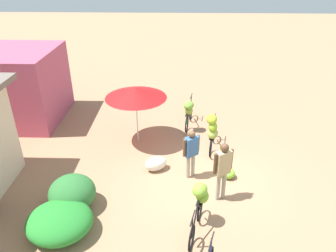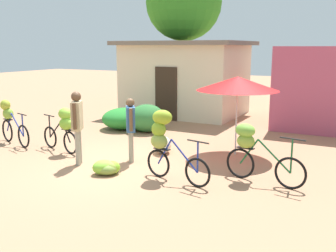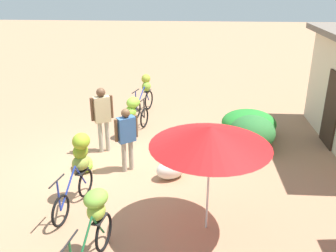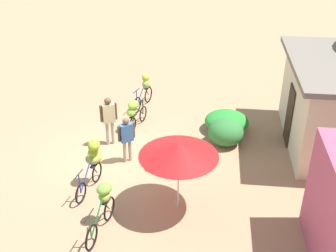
{
  "view_description": "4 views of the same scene",
  "coord_description": "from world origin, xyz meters",
  "px_view_note": "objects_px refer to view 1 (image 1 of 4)",
  "views": [
    {
      "loc": [
        -7.56,
        0.84,
        5.91
      ],
      "look_at": [
        1.22,
        1.11,
        1.19
      ],
      "focal_mm": 34.64,
      "sensor_mm": 36.0,
      "label": 1
    },
    {
      "loc": [
        5.29,
        -7.17,
        2.73
      ],
      "look_at": [
        0.89,
        1.19,
        0.79
      ],
      "focal_mm": 41.42,
      "sensor_mm": 36.0,
      "label": 2
    },
    {
      "loc": [
        7.9,
        1.87,
        4.31
      ],
      "look_at": [
        0.07,
        1.35,
        1.06
      ],
      "focal_mm": 39.27,
      "sensor_mm": 36.0,
      "label": 3
    },
    {
      "loc": [
        11.19,
        2.93,
        7.55
      ],
      "look_at": [
        0.12,
        1.69,
        1.26
      ],
      "focal_mm": 44.79,
      "sensor_mm": 36.0,
      "label": 4
    }
  ],
  "objects_px": {
    "bicycle_near_pile": "(199,202)",
    "shop_pink": "(22,86)",
    "market_umbrella": "(136,93)",
    "person_vendor": "(191,149)",
    "banana_pile_on_ground": "(226,172)",
    "bicycle_by_shop": "(189,111)",
    "person_bystander": "(223,166)",
    "bicycle_center_loaded": "(212,130)",
    "produce_sack": "(156,164)"
  },
  "relations": [
    {
      "from": "bicycle_near_pile",
      "to": "produce_sack",
      "type": "height_order",
      "value": "bicycle_near_pile"
    },
    {
      "from": "bicycle_by_shop",
      "to": "shop_pink",
      "type": "bearing_deg",
      "value": 83.43
    },
    {
      "from": "shop_pink",
      "to": "banana_pile_on_ground",
      "type": "height_order",
      "value": "shop_pink"
    },
    {
      "from": "shop_pink",
      "to": "person_bystander",
      "type": "bearing_deg",
      "value": -123.0
    },
    {
      "from": "banana_pile_on_ground",
      "to": "person_vendor",
      "type": "distance_m",
      "value": 1.32
    },
    {
      "from": "market_umbrella",
      "to": "bicycle_center_loaded",
      "type": "relative_size",
      "value": 1.3
    },
    {
      "from": "bicycle_near_pile",
      "to": "person_bystander",
      "type": "distance_m",
      "value": 1.25
    },
    {
      "from": "bicycle_center_loaded",
      "to": "produce_sack",
      "type": "xyz_separation_m",
      "value": [
        -1.01,
        1.77,
        -0.65
      ]
    },
    {
      "from": "bicycle_center_loaded",
      "to": "bicycle_near_pile",
      "type": "bearing_deg",
      "value": 169.79
    },
    {
      "from": "bicycle_near_pile",
      "to": "bicycle_by_shop",
      "type": "height_order",
      "value": "bicycle_near_pile"
    },
    {
      "from": "banana_pile_on_ground",
      "to": "bicycle_center_loaded",
      "type": "bearing_deg",
      "value": 14.65
    },
    {
      "from": "bicycle_near_pile",
      "to": "person_vendor",
      "type": "bearing_deg",
      "value": 3.84
    },
    {
      "from": "banana_pile_on_ground",
      "to": "bicycle_by_shop",
      "type": "bearing_deg",
      "value": 19.59
    },
    {
      "from": "market_umbrella",
      "to": "person_vendor",
      "type": "xyz_separation_m",
      "value": [
        -2.03,
        -1.79,
        -0.89
      ]
    },
    {
      "from": "banana_pile_on_ground",
      "to": "produce_sack",
      "type": "relative_size",
      "value": 1.01
    },
    {
      "from": "bicycle_center_loaded",
      "to": "person_vendor",
      "type": "xyz_separation_m",
      "value": [
        -1.31,
        0.73,
        0.07
      ]
    },
    {
      "from": "bicycle_center_loaded",
      "to": "banana_pile_on_ground",
      "type": "height_order",
      "value": "bicycle_center_loaded"
    },
    {
      "from": "market_umbrella",
      "to": "bicycle_near_pile",
      "type": "xyz_separation_m",
      "value": [
        -4.02,
        -1.92,
        -1.09
      ]
    },
    {
      "from": "shop_pink",
      "to": "bicycle_by_shop",
      "type": "height_order",
      "value": "shop_pink"
    },
    {
      "from": "person_vendor",
      "to": "person_bystander",
      "type": "xyz_separation_m",
      "value": [
        -0.96,
        -0.78,
        0.12
      ]
    },
    {
      "from": "shop_pink",
      "to": "banana_pile_on_ground",
      "type": "bearing_deg",
      "value": -116.07
    },
    {
      "from": "person_bystander",
      "to": "produce_sack",
      "type": "bearing_deg",
      "value": 55.26
    },
    {
      "from": "shop_pink",
      "to": "bicycle_center_loaded",
      "type": "relative_size",
      "value": 2.01
    },
    {
      "from": "produce_sack",
      "to": "person_bystander",
      "type": "distance_m",
      "value": 2.37
    },
    {
      "from": "person_vendor",
      "to": "market_umbrella",
      "type": "bearing_deg",
      "value": 41.35
    },
    {
      "from": "bicycle_by_shop",
      "to": "produce_sack",
      "type": "distance_m",
      "value": 2.92
    },
    {
      "from": "bicycle_center_loaded",
      "to": "banana_pile_on_ground",
      "type": "relative_size",
      "value": 2.24
    },
    {
      "from": "market_umbrella",
      "to": "produce_sack",
      "type": "xyz_separation_m",
      "value": [
        -1.73,
        -0.75,
        -1.61
      ]
    },
    {
      "from": "produce_sack",
      "to": "bicycle_center_loaded",
      "type": "bearing_deg",
      "value": -60.21
    },
    {
      "from": "bicycle_by_shop",
      "to": "banana_pile_on_ground",
      "type": "height_order",
      "value": "bicycle_by_shop"
    },
    {
      "from": "market_umbrella",
      "to": "bicycle_center_loaded",
      "type": "height_order",
      "value": "market_umbrella"
    },
    {
      "from": "bicycle_center_loaded",
      "to": "bicycle_by_shop",
      "type": "height_order",
      "value": "bicycle_center_loaded"
    },
    {
      "from": "bicycle_by_shop",
      "to": "produce_sack",
      "type": "height_order",
      "value": "bicycle_by_shop"
    },
    {
      "from": "market_umbrella",
      "to": "person_bystander",
      "type": "relative_size",
      "value": 1.19
    },
    {
      "from": "produce_sack",
      "to": "bicycle_near_pile",
      "type": "bearing_deg",
      "value": -152.83
    },
    {
      "from": "bicycle_center_loaded",
      "to": "person_bystander",
      "type": "height_order",
      "value": "person_bystander"
    },
    {
      "from": "shop_pink",
      "to": "market_umbrella",
      "type": "xyz_separation_m",
      "value": [
        -1.68,
        -4.63,
        0.46
      ]
    },
    {
      "from": "bicycle_by_shop",
      "to": "person_vendor",
      "type": "bearing_deg",
      "value": 179.68
    },
    {
      "from": "person_vendor",
      "to": "banana_pile_on_ground",
      "type": "bearing_deg",
      "value": -86.83
    },
    {
      "from": "shop_pink",
      "to": "bicycle_near_pile",
      "type": "distance_m",
      "value": 8.7
    },
    {
      "from": "produce_sack",
      "to": "person_vendor",
      "type": "bearing_deg",
      "value": -106.13
    },
    {
      "from": "market_umbrella",
      "to": "bicycle_by_shop",
      "type": "distance_m",
      "value": 2.32
    },
    {
      "from": "bicycle_near_pile",
      "to": "shop_pink",
      "type": "bearing_deg",
      "value": 48.99
    },
    {
      "from": "bicycle_by_shop",
      "to": "banana_pile_on_ground",
      "type": "xyz_separation_m",
      "value": [
        -2.91,
        -1.04,
        -0.58
      ]
    },
    {
      "from": "bicycle_by_shop",
      "to": "bicycle_near_pile",
      "type": "bearing_deg",
      "value": -178.66
    },
    {
      "from": "shop_pink",
      "to": "person_bystander",
      "type": "height_order",
      "value": "shop_pink"
    },
    {
      "from": "bicycle_near_pile",
      "to": "bicycle_center_loaded",
      "type": "xyz_separation_m",
      "value": [
        3.29,
        -0.59,
        0.13
      ]
    },
    {
      "from": "produce_sack",
      "to": "person_vendor",
      "type": "distance_m",
      "value": 1.3
    },
    {
      "from": "bicycle_near_pile",
      "to": "produce_sack",
      "type": "distance_m",
      "value": 2.62
    },
    {
      "from": "shop_pink",
      "to": "banana_pile_on_ground",
      "type": "distance_m",
      "value": 8.41
    }
  ]
}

